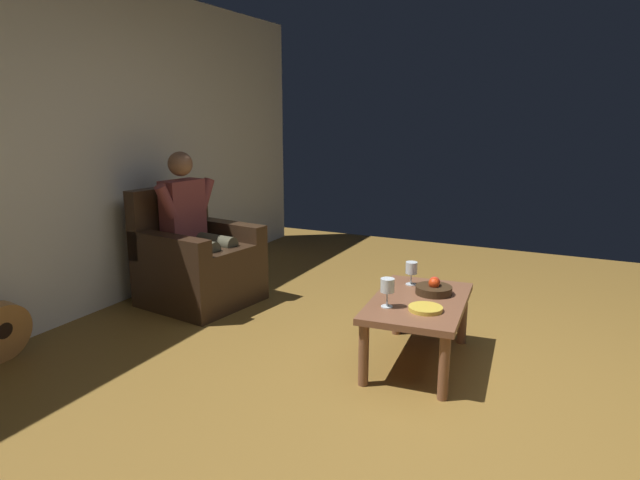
# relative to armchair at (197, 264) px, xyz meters

# --- Properties ---
(ground_plane) EXTENTS (7.31, 7.31, 0.00)m
(ground_plane) POSITION_rel_armchair_xyz_m (0.67, 2.47, -0.33)
(ground_plane) COLOR brown
(wall_back) EXTENTS (6.32, 0.06, 2.55)m
(wall_back) POSITION_rel_armchair_xyz_m (0.67, -0.61, 0.95)
(wall_back) COLOR silver
(wall_back) RESTS_ON ground
(armchair) EXTENTS (0.89, 0.90, 0.95)m
(armchair) POSITION_rel_armchair_xyz_m (0.00, 0.00, 0.00)
(armchair) COLOR #322115
(armchair) RESTS_ON ground
(person_seated) EXTENTS (0.62, 0.64, 1.24)m
(person_seated) POSITION_rel_armchair_xyz_m (0.00, 0.00, 0.33)
(person_seated) COLOR brown
(person_seated) RESTS_ON ground
(coffee_table) EXTENTS (0.96, 0.63, 0.42)m
(coffee_table) POSITION_rel_armchair_xyz_m (0.33, 1.97, 0.03)
(coffee_table) COLOR brown
(coffee_table) RESTS_ON ground
(wine_glass_near) EXTENTS (0.08, 0.08, 0.18)m
(wine_glass_near) POSITION_rel_armchair_xyz_m (0.55, 1.83, 0.21)
(wine_glass_near) COLOR silver
(wine_glass_near) RESTS_ON coffee_table
(wine_glass_far) EXTENTS (0.08, 0.08, 0.16)m
(wine_glass_far) POSITION_rel_armchair_xyz_m (0.06, 1.84, 0.20)
(wine_glass_far) COLOR silver
(wine_glass_far) RESTS_ON coffee_table
(fruit_bowl) EXTENTS (0.23, 0.23, 0.11)m
(fruit_bowl) POSITION_rel_armchair_xyz_m (0.18, 2.02, 0.13)
(fruit_bowl) COLOR #352414
(fruit_bowl) RESTS_ON coffee_table
(decorative_dish) EXTENTS (0.20, 0.20, 0.02)m
(decorative_dish) POSITION_rel_armchair_xyz_m (0.51, 2.06, 0.10)
(decorative_dish) COLOR gold
(decorative_dish) RESTS_ON coffee_table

